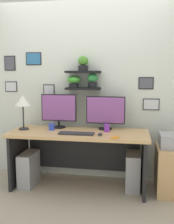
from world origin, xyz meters
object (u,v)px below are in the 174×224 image
cell_phone (115,137)px  coffee_mug (52,127)px  computer_mouse (100,134)px  computer_tower_left (29,169)px  keyboard (76,133)px  computer_tower_right (133,171)px  drawer_cabinet (174,170)px  desk (80,146)px  monitor_left (59,110)px  pen_cup (107,128)px  monitor_right (106,112)px  desk_lamp (23,102)px

cell_phone → coffee_mug: (-0.86, 0.29, 0.04)m
computer_mouse → computer_tower_left: size_ratio=0.20×
keyboard → computer_tower_right: (0.71, 0.22, -0.52)m
drawer_cabinet → computer_tower_left: bearing=-177.9°
desk → drawer_cabinet: (1.21, -0.03, -0.25)m
monitor_left → computer_mouse: monitor_left is taller
computer_tower_right → pen_cup: bearing=-176.7°
monitor_right → computer_tower_right: bearing=-20.6°
desk_lamp → cell_phone: desk_lamp is taller
computer_mouse → computer_tower_right: 0.71m
computer_mouse → pen_cup: size_ratio=0.90×
keyboard → monitor_right: bearing=48.1°
monitor_left → cell_phone: monitor_left is taller
desk_lamp → computer_tower_left: 0.90m
monitor_right → desk_lamp: size_ratio=1.13×
monitor_left → monitor_right: size_ratio=0.95×
cell_phone → drawer_cabinet: 0.90m
monitor_right → computer_tower_right: monitor_right is taller
drawer_cabinet → computer_tower_left: size_ratio=1.32×
desk → keyboard: bearing=-90.8°
monitor_left → coffee_mug: monitor_left is taller
drawer_cabinet → computer_tower_right: bearing=175.0°
keyboard → pen_cup: (0.36, 0.20, 0.04)m
keyboard → cell_phone: keyboard is taller
desk_lamp → pen_cup: size_ratio=4.60×
desk → computer_tower_left: 0.76m
cell_phone → keyboard: bearing=-172.7°
keyboard → drawer_cabinet: (1.21, 0.18, -0.47)m
desk_lamp → drawer_cabinet: desk_lamp is taller
keyboard → cell_phone: 0.50m
desk_lamp → drawer_cabinet: 2.13m
monitor_right → computer_mouse: (-0.03, -0.37, -0.22)m
cell_phone → computer_tower_right: size_ratio=0.29×
desk → pen_cup: pen_cup is taller
coffee_mug → computer_tower_left: 0.65m
monitor_right → drawer_cabinet: size_ratio=0.88×
desk → coffee_mug: bearing=-176.6°
desk → computer_tower_left: (-0.68, -0.10, -0.32)m
cell_phone → drawer_cabinet: size_ratio=0.24×
desk_lamp → computer_mouse: bearing=-9.3°
desk → cell_phone: size_ratio=12.78×
monitor_right → cell_phone: size_ratio=3.71×
keyboard → coffee_mug: bearing=154.0°
monitor_right → drawer_cabinet: 1.14m
keyboard → computer_tower_right: size_ratio=0.92×
computer_mouse → desk_lamp: (-1.05, 0.17, 0.35)m
desk_lamp → coffee_mug: (0.38, 0.02, -0.32)m
computer_tower_left → drawer_cabinet: bearing=2.1°
monitor_left → monitor_right: 0.65m
monitor_right → computer_mouse: 0.44m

